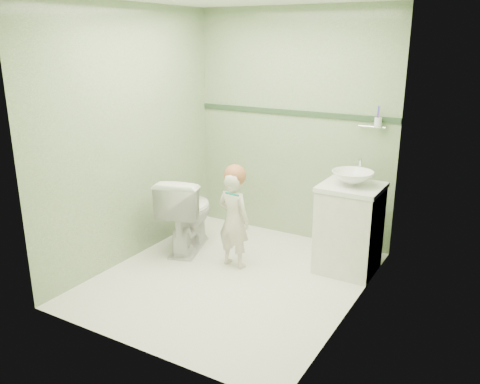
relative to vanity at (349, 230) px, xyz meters
The scene contains 12 objects.
ground 1.16m from the vanity, 140.19° to the right, with size 2.50×2.50×0.00m, color white.
room_shell 1.35m from the vanity, 140.19° to the right, with size 2.50×2.54×2.40m.
trim_stripe 1.38m from the vanity, 147.36° to the left, with size 2.20×0.02×0.05m, color #2D462D.
vanity is the anchor object (origin of this frame).
counter 0.41m from the vanity, ahead, with size 0.54×0.52×0.04m, color white.
basin 0.49m from the vanity, ahead, with size 0.37×0.37×0.13m, color white.
faucet 0.60m from the vanity, 90.00° to the left, with size 0.03×0.13×0.18m.
cup_holder 1.05m from the vanity, 83.78° to the left, with size 0.26×0.07×0.21m.
toilet 1.62m from the vanity, 167.62° to the right, with size 0.44×0.77×0.78m, color white.
toddler 1.07m from the vanity, 154.59° to the right, with size 0.34×0.22×0.92m, color beige.
hair_cap 1.16m from the vanity, 155.82° to the right, with size 0.20×0.20×0.20m, color #9F5D39.
teal_toothbrush 1.14m from the vanity, 146.85° to the right, with size 0.11×0.13×0.08m.
Camera 1 is at (2.11, -3.47, 2.08)m, focal length 37.04 mm.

